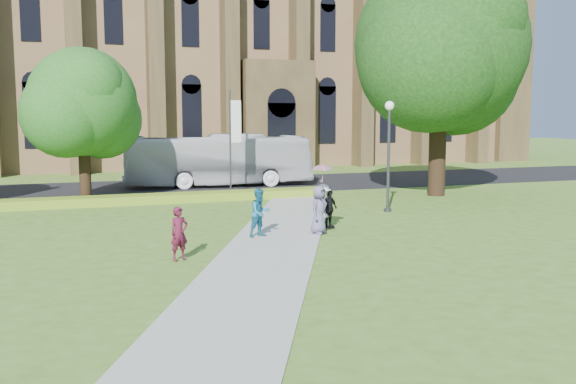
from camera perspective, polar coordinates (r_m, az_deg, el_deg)
name	(u,v)px	position (r m, az deg, el deg)	size (l,w,h in m)	color
ground	(283,250)	(22.15, -0.48, -5.16)	(160.00, 160.00, 0.00)	#446A20
road	(182,187)	(41.36, -9.42, 0.46)	(160.00, 10.00, 0.02)	black
footpath	(274,244)	(23.07, -1.28, -4.61)	(3.20, 30.00, 0.04)	#B2B2A8
flower_hedge	(166,198)	(34.35, -10.77, -0.54)	(18.00, 1.40, 0.45)	gold
cathedral	(248,25)	(63.12, -3.59, 14.58)	(52.60, 18.25, 28.00)	olive
streetlamp	(389,143)	(30.66, 8.95, 4.37)	(0.44, 0.44, 5.24)	#38383D
large_tree	(440,46)	(37.47, 13.38, 12.49)	(9.60, 9.60, 13.20)	#332114
street_tree_1	(82,102)	(35.02, -17.82, 7.59)	(5.60, 5.60, 8.05)	#332114
banner_pole_0	(232,136)	(36.86, -4.99, 5.00)	(0.70, 0.10, 6.00)	#38383D
tour_coach	(218,160)	(41.27, -6.22, 2.84)	(2.80, 11.97, 3.33)	silver
pedestrian_0	(179,233)	(20.65, -9.66, -3.64)	(0.62, 0.41, 1.70)	#511227
pedestrian_1	(260,213)	(24.13, -2.49, -1.85)	(0.89, 0.69, 1.83)	#1A6586
pedestrian_2	(323,206)	(25.89, 3.12, -1.27)	(1.17, 0.67, 1.80)	silver
pedestrian_3	(329,209)	(25.98, 3.66, -1.49)	(0.93, 0.39, 1.59)	black
pedestrian_4	(319,210)	(24.77, 2.77, -1.59)	(0.91, 0.59, 1.86)	slate
parasol	(323,176)	(24.77, 3.09, 1.42)	(0.83, 0.83, 0.73)	#EFA9AF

